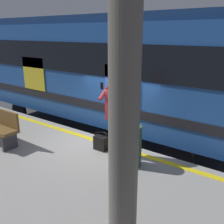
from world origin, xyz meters
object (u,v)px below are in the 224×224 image
object	(u,v)px
trash_bin	(133,146)
station_column	(124,108)
passenger	(115,112)
train_carriage	(102,66)
handbag	(101,142)

from	to	relation	value
trash_bin	station_column	bearing A→B (deg)	118.36
station_column	trash_bin	world-z (taller)	station_column
passenger	trash_bin	world-z (taller)	passenger
passenger	station_column	xyz separation A→B (m)	(-1.61, 2.08, 0.85)
passenger	trash_bin	size ratio (longest dim) A/B	2.00
train_carriage	handbag	size ratio (longest dim) A/B	25.65
passenger	handbag	size ratio (longest dim) A/B	4.33
passenger	station_column	distance (m)	2.76
handbag	train_carriage	bearing A→B (deg)	-52.35
train_carriage	passenger	bearing A→B (deg)	133.16
train_carriage	trash_bin	size ratio (longest dim) A/B	11.85
handbag	station_column	distance (m)	3.39
passenger	station_column	size ratio (longest dim) A/B	0.47
train_carriage	station_column	world-z (taller)	station_column
station_column	handbag	bearing A→B (deg)	-45.37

